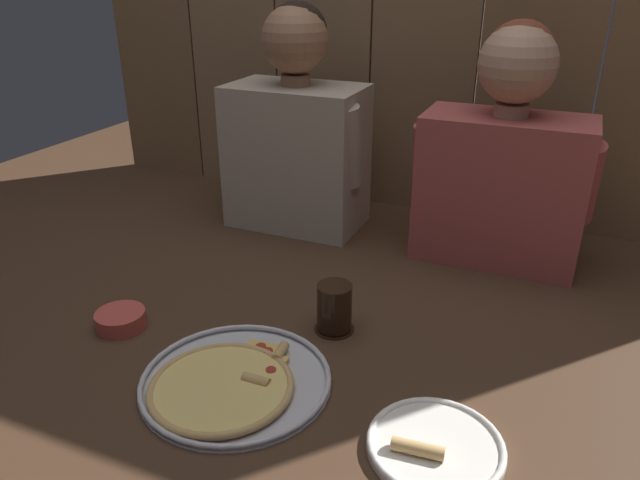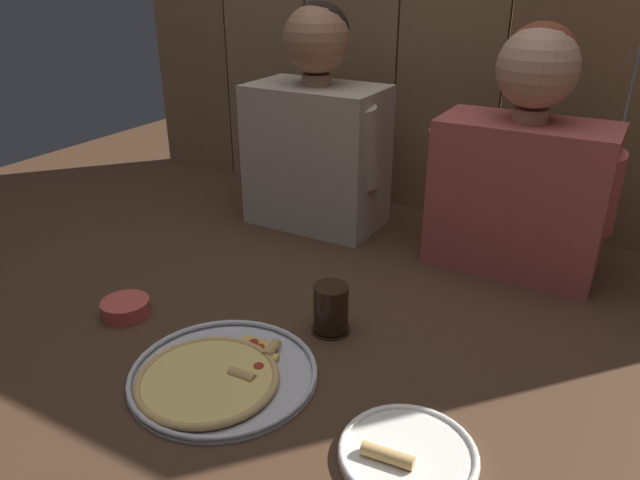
% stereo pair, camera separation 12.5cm
% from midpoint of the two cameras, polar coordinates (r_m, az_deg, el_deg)
% --- Properties ---
extents(ground_plane, '(3.20, 3.20, 0.00)m').
position_cam_midpoint_polar(ground_plane, '(1.25, -3.88, -9.51)').
color(ground_plane, '#422B1C').
extents(pizza_tray, '(0.35, 0.35, 0.03)m').
position_cam_midpoint_polar(pizza_tray, '(1.14, -11.74, -13.28)').
color(pizza_tray, silver).
rests_on(pizza_tray, ground).
extents(dinner_plate, '(0.22, 0.22, 0.03)m').
position_cam_midpoint_polar(dinner_plate, '(1.01, 7.28, -19.06)').
color(dinner_plate, white).
rests_on(dinner_plate, ground).
extents(drinking_glass, '(0.09, 0.09, 0.11)m').
position_cam_midpoint_polar(drinking_glass, '(1.25, -1.48, -6.62)').
color(drinking_glass, black).
rests_on(drinking_glass, ground).
extents(dipping_bowl, '(0.11, 0.11, 0.04)m').
position_cam_midpoint_polar(dipping_bowl, '(1.37, -21.07, -7.11)').
color(dipping_bowl, '#CC4C42').
rests_on(dipping_bowl, ground).
extents(diner_left, '(0.41, 0.23, 0.62)m').
position_cam_midpoint_polar(diner_left, '(1.71, -4.43, 10.28)').
color(diner_left, '#B2A38E').
rests_on(diner_left, ground).
extents(diner_right, '(0.44, 0.21, 0.59)m').
position_cam_midpoint_polar(diner_right, '(1.54, 15.06, 7.46)').
color(diner_right, '#AD4C47').
rests_on(diner_right, ground).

